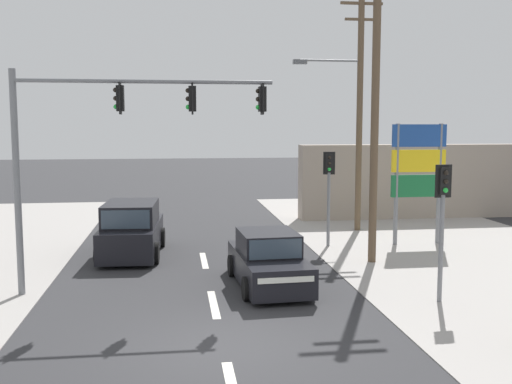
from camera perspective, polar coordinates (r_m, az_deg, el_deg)
name	(u,v)px	position (r m, az deg, el deg)	size (l,w,h in m)	color
ground_plane	(223,347)	(12.73, -3.14, -14.55)	(140.00, 140.00, 0.00)	#303033
lane_dash_mid	(214,304)	(15.56, -4.05, -10.60)	(0.20, 2.40, 0.01)	silver
lane_dash_far	(204,260)	(20.39, -4.98, -6.50)	(0.20, 2.40, 0.01)	silver
utility_pole_midground_right	(375,107)	(19.91, 11.28, 7.98)	(1.80, 0.26, 9.79)	brown
utility_pole_background_right	(357,105)	(25.88, 9.57, 8.15)	(3.78, 0.30, 10.02)	brown
traffic_signal_mast	(108,132)	(16.46, -13.91, 5.54)	(6.89, 0.46, 6.00)	slate
pedestal_signal_right_kerb	(443,209)	(15.90, 17.34, -1.60)	(0.44, 0.29, 3.56)	slate
pedestal_signal_far_median	(329,183)	(22.39, 6.96, 0.90)	(0.44, 0.30, 3.56)	slate
shopping_plaza_sign	(418,167)	(23.44, 15.21, 2.35)	(2.10, 0.16, 4.60)	slate
shopfront_wall_far	(420,181)	(30.43, 15.36, 1.00)	(12.00, 1.00, 3.60)	#A39384
sedan_receding_far	(268,262)	(17.04, 1.17, -6.64)	(2.06, 4.32, 1.56)	black
suv_oncoming_mid	(132,231)	(21.34, -11.75, -3.62)	(2.24, 4.62, 1.90)	black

